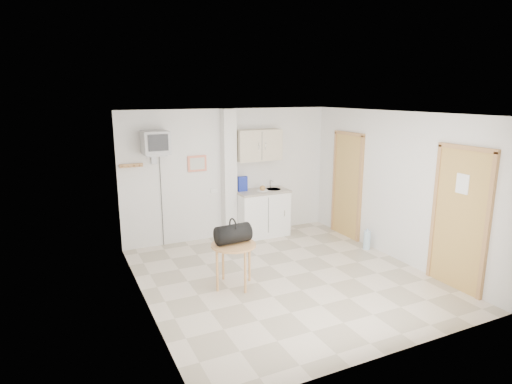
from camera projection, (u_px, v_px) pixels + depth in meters
name	position (u px, v px, depth m)	size (l,w,h in m)	color
ground	(285.00, 277.00, 6.62)	(4.50, 4.50, 0.00)	beige
room_envelope	(297.00, 177.00, 6.45)	(4.24, 4.54, 2.55)	white
kitchenette	(261.00, 196.00, 8.44)	(1.03, 0.58, 2.10)	white
crt_television	(155.00, 143.00, 7.36)	(0.44, 0.45, 2.15)	slate
round_table	(234.00, 249.00, 6.19)	(0.65, 0.65, 0.65)	tan
duffel_bag	(233.00, 234.00, 6.19)	(0.53, 0.33, 0.38)	black
water_bottle	(367.00, 240.00, 7.78)	(0.13, 0.13, 0.39)	#ACCEE2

